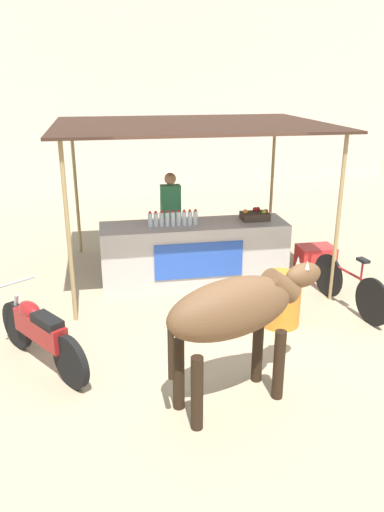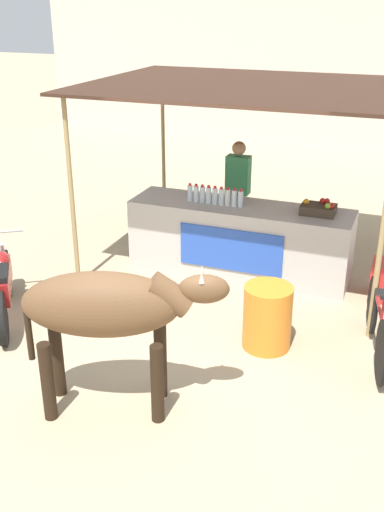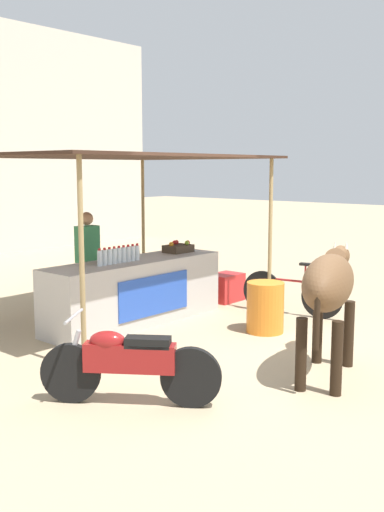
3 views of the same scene
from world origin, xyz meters
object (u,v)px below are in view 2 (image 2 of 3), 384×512
Objects in this scene: stall_counter at (239,239)px; water_barrel at (267,317)px; fruit_crate at (319,209)px; cow at (109,309)px; motorcycle_parked at (3,284)px; bicycle_leaning at (377,326)px; vendor_behind_counter at (237,195)px.

stall_counter reaches higher than water_barrel.
cow reaches higher than fruit_crate.
motorcycle_parked is at bearing -171.35° from water_barrel.
bicycle_leaning is (4.20, 0.72, -0.08)m from motorcycle_parked.
vendor_behind_counter is (-1.30, 0.70, -0.18)m from fruit_crate.
fruit_crate is 0.61× the size of water_barrel.
motorcycle_parked is (-3.08, -0.47, 0.07)m from water_barrel.
fruit_crate reaches higher than water_barrel.
cow is 2.90m from bicycle_leaning.
vendor_behind_counter reaches higher than bicycle_leaning.
stall_counter is 0.88m from vendor_behind_counter.
motorcycle_parked is at bearing -144.92° from fruit_crate.
fruit_crate is 4.02m from motorcycle_parked.
water_barrel is 1.99m from cow.
fruit_crate is 0.27× the size of bicycle_leaning.
fruit_crate is 1.94m from water_barrel.
stall_counter is 1.63× the size of cow.
cow is at bearing -124.39° from water_barrel.
fruit_crate is 0.29× the size of motorcycle_parked.
cow is (-0.20, -3.30, 0.55)m from stall_counter.
vendor_behind_counter is 3.23m from bicycle_leaning.
vendor_behind_counter is 2.80m from water_barrel.
cow is (-1.06, -1.54, 0.67)m from water_barrel.
fruit_crate is at bearing 3.07° from stall_counter.
vendor_behind_counter is 0.90× the size of cow.
water_barrel is 3.12m from motorcycle_parked.
fruit_crate is at bearing 84.59° from water_barrel.
fruit_crate is at bearing -28.21° from vendor_behind_counter.
bicycle_leaning is at bearing 9.75° from motorcycle_parked.
cow is at bearing -93.46° from stall_counter.
water_barrel is at bearing -64.07° from stall_counter.
motorcycle_parked reaches higher than bicycle_leaning.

